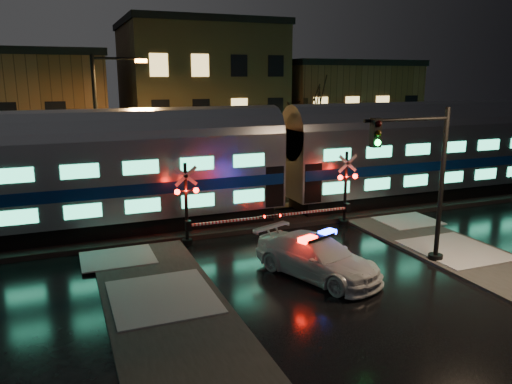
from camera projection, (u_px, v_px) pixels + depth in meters
The scene contains 13 objects.
ground at pixel (293, 250), 22.43m from camera, with size 120.00×120.00×0.00m, color black.
ballast at pixel (253, 219), 26.92m from camera, with size 90.00×4.20×0.24m, color black.
sidewalk_left at pixel (183, 340), 14.64m from camera, with size 4.00×20.00×0.12m, color #2D2D2D.
sidewalk_right at pixel (512, 276), 19.33m from camera, with size 4.00×20.00×0.12m, color #2D2D2D.
building_left at pixel (4, 120), 36.63m from camera, with size 14.00×10.00×9.00m, color #553421.
building_mid at pixel (199, 99), 42.21m from camera, with size 12.00×11.00×11.50m, color brown.
building_right at pixel (335, 113), 46.79m from camera, with size 12.00×10.00×8.50m, color #553421.
train at pixel (282, 157), 26.80m from camera, with size 51.00×3.12×5.92m.
police_car at pixel (317, 257), 19.28m from camera, with size 4.03×5.83×1.74m.
crossing_signal_right at pixel (340, 197), 25.50m from camera, with size 5.50×0.64×3.90m.
crossing_signal_left at pixel (195, 212), 22.75m from camera, with size 5.43×0.64×3.84m.
traffic_light at pixel (422, 184), 19.82m from camera, with size 4.16×0.73×6.44m.
streetlight at pixel (103, 125), 26.86m from camera, with size 2.93×0.31×8.76m.
Camera 1 is at (-9.43, -19.13, 7.59)m, focal length 35.00 mm.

